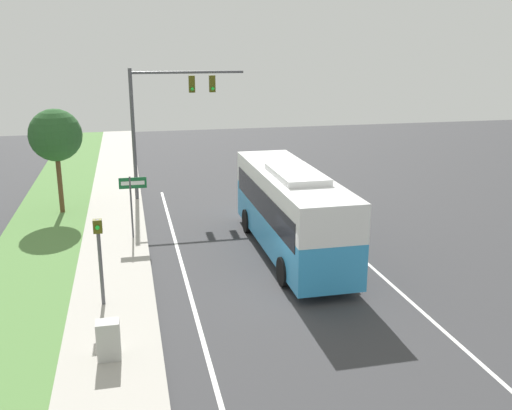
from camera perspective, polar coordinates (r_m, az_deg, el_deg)
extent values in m
plane|color=#38383A|center=(20.41, 3.74, -8.48)|extent=(80.00, 80.00, 0.00)
cube|color=#ADA89E|center=(19.67, -14.12, -9.74)|extent=(2.80, 80.00, 0.12)
cube|color=#568442|center=(20.05, -23.42, -10.14)|extent=(3.60, 80.00, 0.10)
cube|color=silver|center=(19.76, -6.46, -9.39)|extent=(0.14, 30.00, 0.01)
cube|color=silver|center=(21.65, 12.99, -7.40)|extent=(0.14, 30.00, 0.01)
cube|color=#3393D1|center=(23.46, 3.45, -2.07)|extent=(2.40, 10.13, 1.68)
cube|color=white|center=(23.04, 3.52, 1.56)|extent=(2.40, 10.13, 1.38)
cube|color=black|center=(23.16, 3.50, 0.42)|extent=(2.44, 9.32, 1.04)
cube|color=white|center=(22.15, 4.10, 3.12)|extent=(1.68, 3.54, 0.24)
cylinder|color=black|center=(26.30, -0.90, -1.58)|extent=(0.28, 1.07, 1.07)
cylinder|color=black|center=(26.85, 3.92, -1.25)|extent=(0.28, 1.07, 1.07)
cylinder|color=black|center=(20.56, 2.78, -6.66)|extent=(0.28, 1.07, 1.07)
cylinder|color=black|center=(21.26, 8.81, -6.07)|extent=(0.28, 1.07, 1.07)
cylinder|color=#4C4C51|center=(31.66, -12.15, 6.73)|extent=(0.20, 0.20, 7.19)
cylinder|color=#4C4C51|center=(31.52, -6.85, 13.04)|extent=(6.06, 0.14, 0.14)
cube|color=#47470F|center=(31.57, -6.44, 11.93)|extent=(0.32, 0.28, 0.90)
sphere|color=#1ED838|center=(31.41, -6.39, 11.46)|extent=(0.18, 0.18, 0.18)
cube|color=#47470F|center=(31.72, -4.40, 12.00)|extent=(0.32, 0.28, 0.90)
sphere|color=#1ED838|center=(31.56, -4.34, 11.53)|extent=(0.18, 0.18, 0.18)
cylinder|color=#4C4C51|center=(19.21, -15.28, -5.73)|extent=(0.12, 0.12, 3.03)
cube|color=#47470F|center=(18.78, -15.56, -2.05)|extent=(0.28, 0.24, 0.44)
sphere|color=#1ED838|center=(18.64, -15.58, -2.19)|extent=(0.14, 0.14, 0.14)
cylinder|color=#4C4C51|center=(25.52, -12.34, -0.36)|extent=(0.08, 0.08, 2.89)
cube|color=#145B2D|center=(25.23, -12.23, 2.16)|extent=(1.18, 0.03, 0.49)
cube|color=white|center=(25.21, -12.23, 2.15)|extent=(1.00, 0.01, 0.17)
cube|color=#A8A8A3|center=(16.31, -14.53, -12.94)|extent=(0.63, 0.47, 1.10)
cylinder|color=brown|center=(30.45, -19.03, 2.21)|extent=(0.24, 0.24, 3.18)
sphere|color=#285628|center=(30.02, -19.43, 6.62)|extent=(2.59, 2.59, 2.59)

